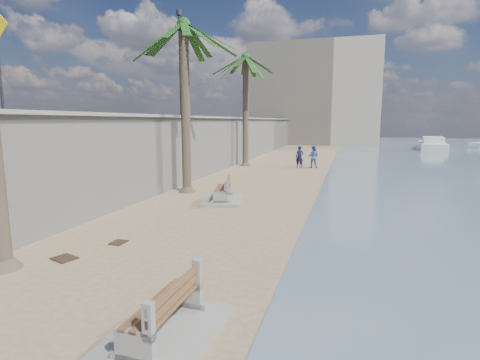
{
  "coord_description": "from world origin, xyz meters",
  "views": [
    {
      "loc": [
        3.26,
        -5.88,
        3.32
      ],
      "look_at": [
        -0.5,
        7.0,
        1.2
      ],
      "focal_mm": 28.0,
      "sensor_mm": 36.0,
      "label": 1
    }
  ],
  "objects_px": {
    "person_b": "(313,155)",
    "bench_near": "(164,314)",
    "palm_mid": "(184,27)",
    "bench_far": "(222,192)",
    "person_a": "(300,155)",
    "palm_back": "(246,59)",
    "yacht_far": "(432,146)"
  },
  "relations": [
    {
      "from": "palm_mid",
      "to": "yacht_far",
      "type": "height_order",
      "value": "palm_mid"
    },
    {
      "from": "palm_back",
      "to": "palm_mid",
      "type": "bearing_deg",
      "value": -89.21
    },
    {
      "from": "yacht_far",
      "to": "palm_back",
      "type": "bearing_deg",
      "value": 150.02
    },
    {
      "from": "palm_back",
      "to": "bench_far",
      "type": "bearing_deg",
      "value": -78.9
    },
    {
      "from": "person_b",
      "to": "palm_back",
      "type": "bearing_deg",
      "value": 10.4
    },
    {
      "from": "bench_far",
      "to": "yacht_far",
      "type": "distance_m",
      "value": 37.85
    },
    {
      "from": "person_a",
      "to": "palm_back",
      "type": "bearing_deg",
      "value": -178.11
    },
    {
      "from": "bench_far",
      "to": "person_b",
      "type": "relative_size",
      "value": 1.43
    },
    {
      "from": "person_a",
      "to": "bench_near",
      "type": "bearing_deg",
      "value": -84.13
    },
    {
      "from": "person_a",
      "to": "yacht_far",
      "type": "xyz_separation_m",
      "value": [
        12.85,
        22.72,
        -0.54
      ]
    },
    {
      "from": "palm_back",
      "to": "person_a",
      "type": "bearing_deg",
      "value": -2.01
    },
    {
      "from": "palm_back",
      "to": "person_b",
      "type": "height_order",
      "value": "palm_back"
    },
    {
      "from": "palm_mid",
      "to": "person_b",
      "type": "height_order",
      "value": "palm_mid"
    },
    {
      "from": "person_b",
      "to": "yacht_far",
      "type": "distance_m",
      "value": 25.42
    },
    {
      "from": "palm_mid",
      "to": "bench_far",
      "type": "bearing_deg",
      "value": -33.87
    },
    {
      "from": "bench_near",
      "to": "person_a",
      "type": "relative_size",
      "value": 1.23
    },
    {
      "from": "person_b",
      "to": "palm_mid",
      "type": "bearing_deg",
      "value": 75.23
    },
    {
      "from": "palm_back",
      "to": "person_a",
      "type": "height_order",
      "value": "palm_back"
    },
    {
      "from": "person_a",
      "to": "palm_mid",
      "type": "bearing_deg",
      "value": -106.05
    },
    {
      "from": "palm_back",
      "to": "person_b",
      "type": "relative_size",
      "value": 4.91
    },
    {
      "from": "bench_far",
      "to": "palm_mid",
      "type": "xyz_separation_m",
      "value": [
        -2.28,
        1.53,
        7.03
      ]
    },
    {
      "from": "palm_mid",
      "to": "palm_back",
      "type": "height_order",
      "value": "palm_back"
    },
    {
      "from": "palm_mid",
      "to": "palm_back",
      "type": "distance_m",
      "value": 10.87
    },
    {
      "from": "palm_back",
      "to": "yacht_far",
      "type": "distance_m",
      "value": 29.15
    },
    {
      "from": "bench_near",
      "to": "palm_back",
      "type": "distance_m",
      "value": 23.72
    },
    {
      "from": "person_a",
      "to": "yacht_far",
      "type": "relative_size",
      "value": 0.19
    },
    {
      "from": "palm_back",
      "to": "person_b",
      "type": "distance_m",
      "value": 8.46
    },
    {
      "from": "person_b",
      "to": "bench_near",
      "type": "bearing_deg",
      "value": 98.49
    },
    {
      "from": "bench_far",
      "to": "person_a",
      "type": "height_order",
      "value": "person_a"
    },
    {
      "from": "bench_near",
      "to": "palm_back",
      "type": "relative_size",
      "value": 0.25
    },
    {
      "from": "bench_far",
      "to": "person_a",
      "type": "xyz_separation_m",
      "value": [
        1.61,
        12.26,
        0.48
      ]
    },
    {
      "from": "bench_far",
      "to": "palm_mid",
      "type": "bearing_deg",
      "value": 146.13
    }
  ]
}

